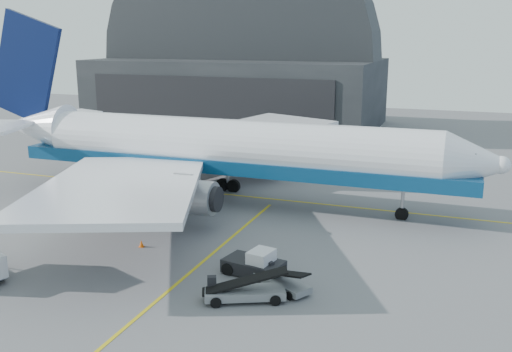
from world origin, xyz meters
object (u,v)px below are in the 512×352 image
at_px(airliner, 213,148).
at_px(pushback_tug, 255,265).
at_px(belt_loader_a, 244,291).
at_px(belt_loader_b, 281,281).

height_order(airliner, pushback_tug, airliner).
distance_m(airliner, belt_loader_a, 23.39).
bearing_deg(pushback_tug, airliner, 133.66).
distance_m(airliner, belt_loader_b, 22.25).
height_order(airliner, belt_loader_a, airliner).
xyz_separation_m(airliner, pushback_tug, (10.34, -16.03, -4.64)).
height_order(pushback_tug, belt_loader_b, pushback_tug).
bearing_deg(belt_loader_b, airliner, 155.98).
bearing_deg(belt_loader_a, belt_loader_b, 31.16).
distance_m(pushback_tug, belt_loader_a, 4.09).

